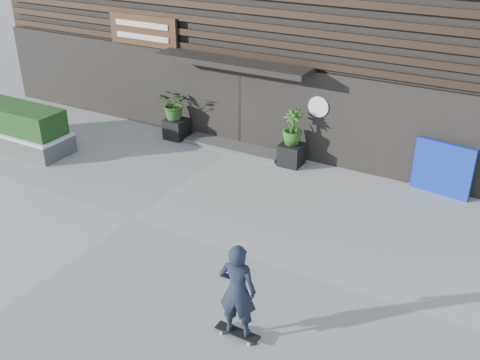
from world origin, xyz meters
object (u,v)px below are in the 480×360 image
Objects in this scene: raised_bed at (17,139)px; blue_tarp at (443,169)px; planter_pot_right at (291,154)px; skateboarder at (237,291)px; planter_pot_left at (176,129)px.

blue_tarp is at bearing 15.45° from raised_bed.
skateboarder reaches higher than planter_pot_right.
planter_pot_left is 8.77m from skateboarder.
blue_tarp is (3.85, 0.30, 0.37)m from planter_pot_right.
blue_tarp is at bearing 2.25° from planter_pot_left.
skateboarder is at bearing -72.40° from planter_pot_right.
blue_tarp reaches higher than planter_pot_right.
skateboarder is at bearing -97.00° from blue_tarp.
skateboarder reaches higher than raised_bed.
skateboarder is (2.06, -6.49, 0.64)m from planter_pot_right.
raised_bed is at bearing -159.23° from planter_pot_right.
planter_pot_right is 3.88m from blue_tarp.
planter_pot_right reaches higher than raised_bed.
skateboarder reaches higher than planter_pot_left.
planter_pot_right is 6.84m from skateboarder.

